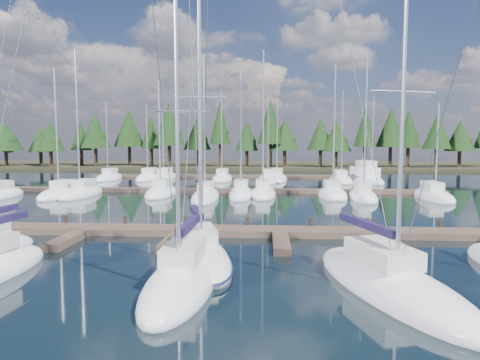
# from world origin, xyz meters

# --- Properties ---
(ground) EXTENTS (260.00, 260.00, 0.00)m
(ground) POSITION_xyz_m (0.00, 30.00, 0.00)
(ground) COLOR black
(ground) RESTS_ON ground
(far_shore) EXTENTS (220.00, 30.00, 0.60)m
(far_shore) POSITION_xyz_m (0.00, 90.00, 0.30)
(far_shore) COLOR #2D2A19
(far_shore) RESTS_ON ground
(main_dock) EXTENTS (44.00, 6.13, 0.90)m
(main_dock) POSITION_xyz_m (0.00, 17.36, 0.20)
(main_dock) COLOR brown
(main_dock) RESTS_ON ground
(back_docks) EXTENTS (50.00, 21.80, 0.40)m
(back_docks) POSITION_xyz_m (0.00, 49.58, 0.20)
(back_docks) COLOR brown
(back_docks) RESTS_ON ground
(front_sailboat_3) EXTENTS (2.74, 8.08, 12.40)m
(front_sailboat_3) POSITION_xyz_m (1.90, 8.09, 0.29)
(front_sailboat_3) COLOR white
(front_sailboat_3) RESTS_ON ground
(front_sailboat_4) EXTENTS (4.83, 8.22, 13.98)m
(front_sailboat_4) POSITION_xyz_m (2.09, 11.52, 0.29)
(front_sailboat_4) COLOR white
(front_sailboat_4) RESTS_ON ground
(front_sailboat_5) EXTENTS (5.82, 10.59, 13.63)m
(front_sailboat_5) POSITION_xyz_m (9.88, 8.39, 0.28)
(front_sailboat_5) COLOR white
(front_sailboat_5) RESTS_ON ground
(back_sailboat_rows) EXTENTS (46.58, 32.43, 15.89)m
(back_sailboat_rows) POSITION_xyz_m (0.06, 45.32, 0.26)
(back_sailboat_rows) COLOR white
(back_sailboat_rows) RESTS_ON ground
(motor_yacht_right) EXTENTS (4.74, 10.31, 4.98)m
(motor_yacht_right) POSITION_xyz_m (19.26, 54.20, 0.54)
(motor_yacht_right) COLOR white
(motor_yacht_right) RESTS_ON ground
(tree_line) EXTENTS (187.57, 12.22, 13.68)m
(tree_line) POSITION_xyz_m (-2.85, 80.22, 7.41)
(tree_line) COLOR black
(tree_line) RESTS_ON far_shore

